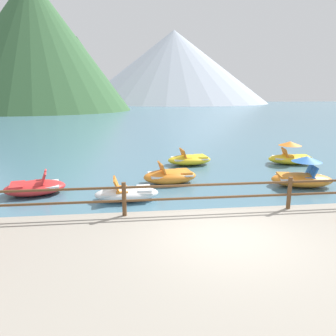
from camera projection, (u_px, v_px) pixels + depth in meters
ground_plane at (145, 119)px, 46.28m from camera, size 200.00×200.00×0.00m
promenade_dock at (261, 302)px, 5.44m from camera, size 28.00×8.00×0.40m
dock_railing at (209, 192)px, 8.88m from camera, size 23.92×0.12×0.95m
pedal_boat_0 at (302, 177)px, 12.81m from camera, size 2.61×1.69×1.25m
pedal_boat_1 at (35, 187)px, 11.82m from camera, size 2.43×1.81×0.85m
pedal_boat_2 at (170, 176)px, 13.30m from camera, size 2.38×1.58×0.90m
pedal_boat_3 at (190, 160)px, 16.77m from camera, size 2.42×1.56×0.86m
pedal_boat_4 at (127, 193)px, 11.17m from camera, size 2.30×1.23×0.83m
pedal_boat_5 at (291, 157)px, 16.94m from camera, size 2.57×1.68×1.22m
cliff_headland at (42, 49)px, 69.60m from camera, size 40.59×40.59×28.14m
distant_peak at (174, 67)px, 124.42m from camera, size 73.26×73.26×27.60m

